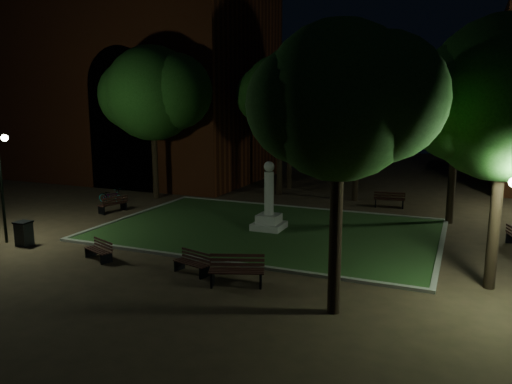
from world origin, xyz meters
TOP-DOWN VIEW (x-y plane):
  - ground at (0.00, 0.00)m, footprint 80.00×80.00m
  - lawn at (0.00, 2.00)m, footprint 15.00×10.00m
  - lawn_kerb at (0.00, 2.00)m, footprint 15.40×10.40m
  - monument at (0.00, 2.00)m, footprint 1.40×1.40m
  - building_main at (-15.86, 13.79)m, footprint 20.00×12.00m
  - tree_north_wl at (-2.55, 10.55)m, footprint 5.83×4.76m
  - tree_north_er at (2.33, 10.63)m, footprint 6.03×4.92m
  - tree_ne at (7.84, 6.83)m, footprint 5.90×4.81m
  - tree_east at (9.39, -1.91)m, footprint 6.27×5.12m
  - tree_se at (5.15, -5.76)m, footprint 5.31×4.34m
  - tree_nw at (-9.20, 6.53)m, footprint 6.97×5.69m
  - tree_far_north at (-2.74, 13.03)m, footprint 5.82×4.75m
  - lamppost_sw at (-9.68, -4.23)m, footprint 1.18×0.28m
  - lamppost_nw at (-10.50, 10.74)m, footprint 1.18×0.28m
  - bench_near_left at (-0.34, -4.47)m, footprint 1.51×0.85m
  - bench_near_right at (1.56, -4.88)m, footprint 1.94×1.24m
  - bench_west_near at (-4.42, -4.52)m, footprint 1.45×0.94m
  - bench_left_side at (-9.21, 2.29)m, footprint 0.99×1.71m
  - bench_far_side at (4.45, 9.37)m, footprint 1.77×0.83m
  - trash_bin at (-8.61, -4.25)m, footprint 0.64×0.64m
  - bicycle at (-10.85, 4.14)m, footprint 1.75×0.69m

SIDE VIEW (x-z plane):
  - ground at x=0.00m, z-range 0.00..0.00m
  - lawn at x=0.00m, z-range 0.00..0.08m
  - lawn_kerb at x=0.00m, z-range 0.00..0.12m
  - bench_west_near at x=-4.42m, z-range -0.02..0.73m
  - bench_near_left at x=-0.34m, z-range -0.02..0.76m
  - bench_left_side at x=-9.21m, z-range -0.03..0.86m
  - bench_far_side at x=4.45m, z-range -0.03..0.91m
  - bicycle at x=-10.85m, z-range 0.00..0.90m
  - bench_near_right at x=1.56m, z-range -0.03..0.98m
  - trash_bin at x=-8.61m, z-range 0.01..1.05m
  - monument at x=0.00m, z-range -0.64..2.56m
  - lamppost_nw at x=-10.50m, z-range 0.86..5.02m
  - lamppost_sw at x=-9.68m, z-range 0.91..5.55m
  - tree_ne at x=7.84m, z-range 1.59..9.58m
  - tree_se at x=5.15m, z-range 1.92..10.10m
  - tree_east at x=9.39m, z-range 1.76..10.41m
  - tree_north_er at x=2.33m, z-range 1.88..10.56m
  - tree_nw at x=-9.20m, z-range 1.78..11.03m
  - tree_north_wl at x=-2.55m, z-range 2.01..10.80m
  - tree_far_north at x=-2.74m, z-range 2.15..11.21m
  - building_main at x=-15.86m, z-range -0.12..14.88m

